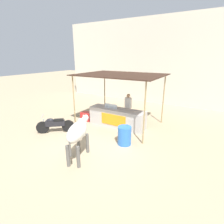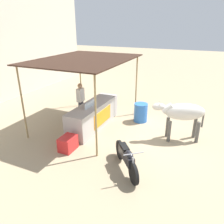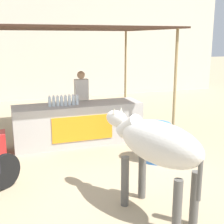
# 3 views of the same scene
# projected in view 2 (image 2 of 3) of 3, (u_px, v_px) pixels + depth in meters

# --- Properties ---
(ground_plane) EXTENTS (60.00, 60.00, 0.00)m
(ground_plane) POSITION_uv_depth(u_px,v_px,m) (146.00, 136.00, 8.16)
(ground_plane) COLOR tan
(stall_counter) EXTENTS (3.00, 0.82, 0.96)m
(stall_counter) POSITION_uv_depth(u_px,v_px,m) (94.00, 115.00, 8.81)
(stall_counter) COLOR #B2ADA8
(stall_counter) RESTS_ON ground
(stall_awning) EXTENTS (4.20, 3.20, 2.70)m
(stall_awning) POSITION_uv_depth(u_px,v_px,m) (85.00, 62.00, 8.13)
(stall_awning) COLOR #382319
(stall_awning) RESTS_ON ground
(water_bottle_row) EXTENTS (0.70, 0.07, 0.25)m
(water_bottle_row) POSITION_uv_depth(u_px,v_px,m) (90.00, 104.00, 8.28)
(water_bottle_row) COLOR silver
(water_bottle_row) RESTS_ON stall_counter
(vendor_behind_counter) EXTENTS (0.34, 0.22, 1.65)m
(vendor_behind_counter) POSITION_uv_depth(u_px,v_px,m) (81.00, 102.00, 9.19)
(vendor_behind_counter) COLOR #383842
(vendor_behind_counter) RESTS_ON ground
(cooler_box) EXTENTS (0.60, 0.44, 0.48)m
(cooler_box) POSITION_uv_depth(u_px,v_px,m) (68.00, 143.00, 7.21)
(cooler_box) COLOR red
(cooler_box) RESTS_ON ground
(water_barrel) EXTENTS (0.57, 0.57, 0.79)m
(water_barrel) POSITION_uv_depth(u_px,v_px,m) (141.00, 113.00, 9.29)
(water_barrel) COLOR blue
(water_barrel) RESTS_ON ground
(cow) EXTENTS (0.98, 1.83, 1.44)m
(cow) POSITION_uv_depth(u_px,v_px,m) (182.00, 113.00, 7.58)
(cow) COLOR silver
(cow) RESTS_ON ground
(motorcycle_parked) EXTENTS (1.44, 1.21, 0.90)m
(motorcycle_parked) POSITION_uv_depth(u_px,v_px,m) (126.00, 157.00, 6.13)
(motorcycle_parked) COLOR black
(motorcycle_parked) RESTS_ON ground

